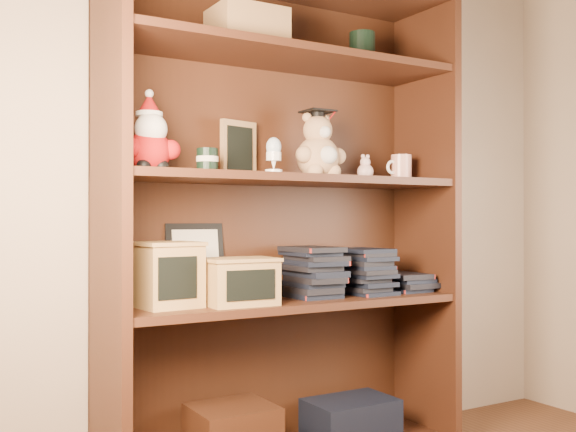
% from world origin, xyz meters
% --- Properties ---
extents(bookcase, '(1.20, 0.35, 1.60)m').
position_xyz_m(bookcase, '(0.15, 1.36, 0.78)').
color(bookcase, '#3F1F12').
rests_on(bookcase, ground).
extents(shelf_lower, '(1.14, 0.33, 0.02)m').
position_xyz_m(shelf_lower, '(0.15, 1.30, 0.54)').
color(shelf_lower, '#3F1F12').
rests_on(shelf_lower, ground).
extents(shelf_upper, '(1.14, 0.33, 0.02)m').
position_xyz_m(shelf_upper, '(0.15, 1.30, 0.94)').
color(shelf_upper, '#3F1F12').
rests_on(shelf_upper, ground).
extents(santa_plush, '(0.17, 0.13, 0.25)m').
position_xyz_m(santa_plush, '(-0.32, 1.30, 1.04)').
color(santa_plush, '#A50F0F').
rests_on(santa_plush, shelf_upper).
extents(teachers_tin, '(0.07, 0.07, 0.08)m').
position_xyz_m(teachers_tin, '(-0.14, 1.30, 0.99)').
color(teachers_tin, black).
rests_on(teachers_tin, shelf_upper).
extents(chalkboard_plaque, '(0.14, 0.10, 0.19)m').
position_xyz_m(chalkboard_plaque, '(0.03, 1.42, 1.04)').
color(chalkboard_plaque, '#9E7547').
rests_on(chalkboard_plaque, shelf_upper).
extents(egg_cup, '(0.05, 0.05, 0.11)m').
position_xyz_m(egg_cup, '(0.05, 1.23, 1.01)').
color(egg_cup, white).
rests_on(egg_cup, shelf_upper).
extents(grad_teddy_bear, '(0.19, 0.16, 0.23)m').
position_xyz_m(grad_teddy_bear, '(0.26, 1.30, 1.04)').
color(grad_teddy_bear, tan).
rests_on(grad_teddy_bear, shelf_upper).
extents(pink_figurine, '(0.06, 0.06, 0.09)m').
position_xyz_m(pink_figurine, '(0.46, 1.31, 0.98)').
color(pink_figurine, beige).
rests_on(pink_figurine, shelf_upper).
extents(teacher_mug, '(0.10, 0.07, 0.09)m').
position_xyz_m(teacher_mug, '(0.62, 1.30, 1.00)').
color(teacher_mug, silver).
rests_on(teacher_mug, shelf_upper).
extents(certificate_frame, '(0.20, 0.05, 0.25)m').
position_xyz_m(certificate_frame, '(-0.12, 1.44, 0.67)').
color(certificate_frame, black).
rests_on(certificate_frame, shelf_lower).
extents(treats_box, '(0.19, 0.19, 0.19)m').
position_xyz_m(treats_box, '(-0.26, 1.30, 0.65)').
color(treats_box, '#B5894A').
rests_on(treats_box, shelf_lower).
extents(pencils_box, '(0.22, 0.16, 0.14)m').
position_xyz_m(pencils_box, '(-0.06, 1.24, 0.62)').
color(pencils_box, '#B5894A').
rests_on(pencils_box, shelf_lower).
extents(book_stack_left, '(0.14, 0.20, 0.16)m').
position_xyz_m(book_stack_left, '(0.25, 1.30, 0.63)').
color(book_stack_left, black).
rests_on(book_stack_left, shelf_lower).
extents(book_stack_mid, '(0.14, 0.20, 0.18)m').
position_xyz_m(book_stack_mid, '(0.45, 1.30, 0.64)').
color(book_stack_mid, black).
rests_on(book_stack_mid, shelf_lower).
extents(book_stack_right, '(0.14, 0.20, 0.06)m').
position_xyz_m(book_stack_right, '(0.63, 1.30, 0.58)').
color(book_stack_right, black).
rests_on(book_stack_right, shelf_lower).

